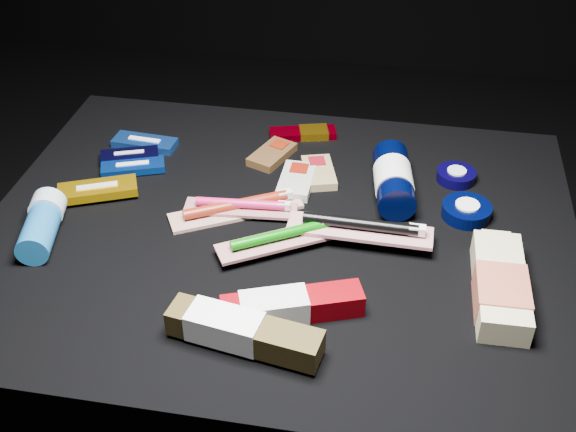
% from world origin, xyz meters
% --- Properties ---
extents(ground, '(3.00, 3.00, 0.00)m').
position_xyz_m(ground, '(0.00, 0.00, 0.00)').
color(ground, black).
rests_on(ground, ground).
extents(cloth_table, '(0.98, 0.78, 0.40)m').
position_xyz_m(cloth_table, '(0.00, 0.00, 0.20)').
color(cloth_table, black).
rests_on(cloth_table, ground).
extents(luna_bar_0, '(0.13, 0.06, 0.02)m').
position_xyz_m(luna_bar_0, '(-0.30, 0.21, 0.41)').
color(luna_bar_0, '#194BAD').
rests_on(luna_bar_0, cloth_table).
extents(luna_bar_1, '(0.12, 0.08, 0.02)m').
position_xyz_m(luna_bar_1, '(-0.29, 0.12, 0.41)').
color(luna_bar_1, '#0D39A0').
rests_on(luna_bar_1, cloth_table).
extents(luna_bar_2, '(0.11, 0.07, 0.01)m').
position_xyz_m(luna_bar_2, '(-0.31, 0.15, 0.41)').
color(luna_bar_2, black).
rests_on(luna_bar_2, cloth_table).
extents(luna_bar_3, '(0.14, 0.10, 0.02)m').
position_xyz_m(luna_bar_3, '(-0.33, 0.03, 0.42)').
color(luna_bar_3, '#D89E09').
rests_on(luna_bar_3, cloth_table).
extents(clif_bar_0, '(0.09, 0.11, 0.02)m').
position_xyz_m(clif_bar_0, '(-0.05, 0.21, 0.41)').
color(clif_bar_0, '#4A3018').
rests_on(clif_bar_0, cloth_table).
extents(clif_bar_1, '(0.06, 0.11, 0.02)m').
position_xyz_m(clif_bar_1, '(0.01, 0.14, 0.41)').
color(clif_bar_1, '#ACACA4').
rests_on(clif_bar_1, cloth_table).
extents(clif_bar_2, '(0.08, 0.11, 0.02)m').
position_xyz_m(clif_bar_2, '(0.04, 0.17, 0.41)').
color(clif_bar_2, '#957D4F').
rests_on(clif_bar_2, cloth_table).
extents(power_bar, '(0.14, 0.07, 0.02)m').
position_xyz_m(power_bar, '(0.00, 0.30, 0.41)').
color(power_bar, '#6D000C').
rests_on(power_bar, cloth_table).
extents(lotion_bottle, '(0.09, 0.21, 0.07)m').
position_xyz_m(lotion_bottle, '(0.18, 0.13, 0.43)').
color(lotion_bottle, black).
rests_on(lotion_bottle, cloth_table).
extents(cream_tin_upper, '(0.07, 0.07, 0.02)m').
position_xyz_m(cream_tin_upper, '(0.29, 0.20, 0.41)').
color(cream_tin_upper, black).
rests_on(cream_tin_upper, cloth_table).
extents(cream_tin_lower, '(0.08, 0.08, 0.03)m').
position_xyz_m(cream_tin_lower, '(0.31, 0.09, 0.41)').
color(cream_tin_lower, black).
rests_on(cream_tin_lower, cloth_table).
extents(bodywash_bottle, '(0.08, 0.21, 0.04)m').
position_xyz_m(bodywash_bottle, '(0.35, -0.11, 0.42)').
color(bodywash_bottle, beige).
rests_on(bodywash_bottle, cloth_table).
extents(deodorant_stick, '(0.08, 0.14, 0.06)m').
position_xyz_m(deodorant_stick, '(-0.37, -0.09, 0.43)').
color(deodorant_stick, '#175892').
rests_on(deodorant_stick, cloth_table).
extents(toothbrush_pack_0, '(0.22, 0.16, 0.03)m').
position_xyz_m(toothbrush_pack_0, '(-0.08, 0.03, 0.41)').
color(toothbrush_pack_0, beige).
rests_on(toothbrush_pack_0, cloth_table).
extents(toothbrush_pack_1, '(0.19, 0.06, 0.02)m').
position_xyz_m(toothbrush_pack_1, '(-0.07, 0.03, 0.41)').
color(toothbrush_pack_1, '#B5ACA8').
rests_on(toothbrush_pack_1, cloth_table).
extents(toothbrush_pack_2, '(0.20, 0.15, 0.02)m').
position_xyz_m(toothbrush_pack_2, '(0.02, -0.05, 0.42)').
color(toothbrush_pack_2, '#B8B1AB').
rests_on(toothbrush_pack_2, cloth_table).
extents(toothbrush_pack_3, '(0.23, 0.06, 0.03)m').
position_xyz_m(toothbrush_pack_3, '(0.14, -0.01, 0.43)').
color(toothbrush_pack_3, silver).
rests_on(toothbrush_pack_3, cloth_table).
extents(toothpaste_carton_red, '(0.21, 0.11, 0.04)m').
position_xyz_m(toothpaste_carton_red, '(0.05, -0.20, 0.42)').
color(toothpaste_carton_red, '#6E0006').
rests_on(toothpaste_carton_red, cloth_table).
extents(toothpaste_carton_green, '(0.22, 0.08, 0.04)m').
position_xyz_m(toothpaste_carton_green, '(-0.01, -0.26, 0.43)').
color(toothpaste_carton_green, '#3E3013').
rests_on(toothpaste_carton_green, cloth_table).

